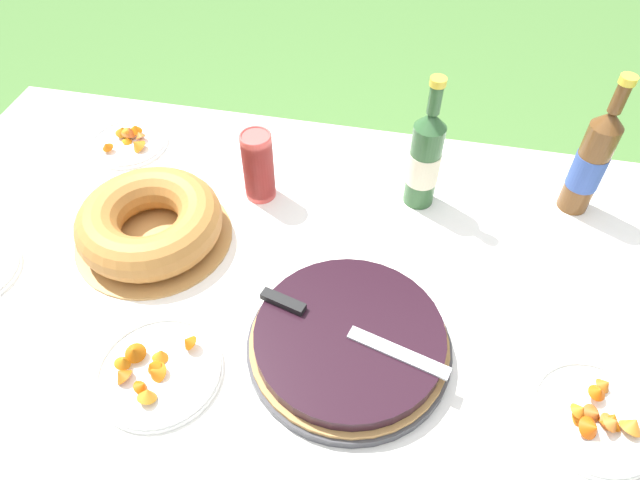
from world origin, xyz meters
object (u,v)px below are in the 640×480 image
berry_tart (349,341)px  cup_stack (258,166)px  bundt_cake (150,223)px  cider_bottle_amber (591,162)px  cider_bottle_green (425,159)px  serving_knife (335,325)px  snack_plate_near (128,141)px  snack_plate_right (157,370)px  snack_plate_far (596,417)px

berry_tart → cup_stack: 0.48m
bundt_cake → cider_bottle_amber: cider_bottle_amber is taller
bundt_cake → cider_bottle_green: 0.62m
serving_knife → cider_bottle_green: bearing=90.3°
cup_stack → snack_plate_near: cup_stack is taller
bundt_cake → snack_plate_right: 0.35m
bundt_cake → cider_bottle_green: (0.56, 0.25, 0.07)m
cup_stack → cider_bottle_green: bearing=8.9°
bundt_cake → snack_plate_near: (-0.20, 0.30, -0.04)m
snack_plate_near → snack_plate_right: 0.70m
serving_knife → cider_bottle_amber: (0.48, 0.49, 0.07)m
berry_tart → cider_bottle_amber: cider_bottle_amber is taller
snack_plate_near → bundt_cake: bearing=-56.6°
cider_bottle_green → snack_plate_far: 0.61m
serving_knife → bundt_cake: bearing=173.1°
serving_knife → cider_bottle_amber: size_ratio=1.06×
cider_bottle_green → snack_plate_far: cider_bottle_green is taller
cup_stack → snack_plate_right: 0.51m
cup_stack → snack_plate_near: (-0.39, 0.11, -0.07)m
berry_tart → snack_plate_far: bearing=-6.7°
cider_bottle_green → cider_bottle_amber: bearing=8.6°
bundt_cake → snack_plate_near: bundt_cake is taller
bundt_cake → cider_bottle_green: size_ratio=1.05×
cup_stack → cider_bottle_green: cider_bottle_green is taller
cider_bottle_amber → bundt_cake: bearing=-161.9°
cider_bottle_amber → cider_bottle_green: bearing=-171.4°
berry_tart → snack_plate_far: size_ratio=1.76×
serving_knife → cup_stack: cup_stack is taller
snack_plate_right → snack_plate_near: bearing=118.7°
berry_tart → cup_stack: size_ratio=2.19×
snack_plate_right → snack_plate_far: size_ratio=1.07×
serving_knife → cider_bottle_green: size_ratio=1.12×
cup_stack → snack_plate_near: 0.41m
cup_stack → cider_bottle_green: 0.38m
snack_plate_near → snack_plate_far: size_ratio=0.92×
cider_bottle_green → cider_bottle_amber: size_ratio=0.95×
cider_bottle_green → snack_plate_right: cider_bottle_green is taller
berry_tart → snack_plate_far: berry_tart is taller
berry_tart → cup_stack: cup_stack is taller
cider_bottle_green → snack_plate_near: (-0.76, 0.05, -0.11)m
berry_tart → cider_bottle_green: size_ratio=1.17×
bundt_cake → snack_plate_far: bearing=-14.9°
serving_knife → snack_plate_right: size_ratio=1.57×
bundt_cake → snack_plate_near: size_ratio=1.70×
serving_knife → cider_bottle_green: (0.12, 0.43, 0.06)m
serving_knife → bundt_cake: size_ratio=1.06×
berry_tart → snack_plate_right: 0.36m
berry_tart → cup_stack: (-0.28, 0.38, 0.06)m
cup_stack → cider_bottle_green: size_ratio=0.54×
berry_tart → bundt_cake: bundt_cake is taller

